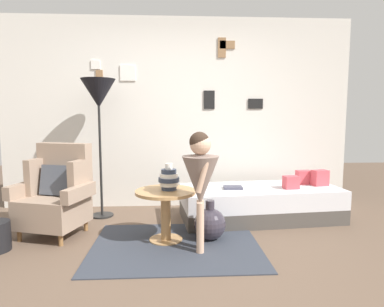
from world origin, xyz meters
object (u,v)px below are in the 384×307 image
Objects in this scene: side_table at (166,204)px; person_child at (200,176)px; vase_striped at (169,179)px; floor_lamp at (99,98)px; armchair at (57,194)px; daybed at (260,203)px; book_on_daybed at (233,188)px; demijohn_near at (210,224)px.

person_child is at bearing -41.09° from side_table.
floor_lamp is at bearing 134.99° from vase_striped.
armchair is 0.57× the size of floor_lamp.
daybed is 8.95× the size of book_on_daybed.
floor_lamp is 1.82m from person_child.
person_child is (0.29, -0.31, 0.08)m from vase_striped.
person_child is at bearing -45.35° from floor_lamp.
person_child is at bearing -20.51° from armchair.
person_child is (-0.81, -0.94, 0.52)m from daybed.
side_table is 2.78× the size of book_on_daybed.
side_table is at bearing -148.08° from vase_striped.
side_table is at bearing -143.27° from book_on_daybed.
vase_striped is at bearing -150.15° from daybed.
side_table reaches higher than demijohn_near.
floor_lamp is at bearing 169.59° from book_on_daybed.
floor_lamp is at bearing 133.12° from side_table.
floor_lamp is (-0.83, 0.89, 1.11)m from side_table.
person_child is 5.11× the size of book_on_daybed.
floor_lamp reaches higher than side_table.
person_child reaches higher than demijohn_near.
side_table is (-1.14, -0.66, 0.18)m from daybed.
vase_striped is 0.43m from person_child.
armchair is 4.41× the size of book_on_daybed.
person_child reaches higher than daybed.
armchair is 1.20m from side_table.
daybed is at bearing 29.85° from vase_striped.
floor_lamp is 1.96m from book_on_daybed.
demijohn_near is (1.62, -0.27, -0.27)m from armchair.
demijohn_near is at bearing -2.43° from vase_striped.
floor_lamp is (0.34, 0.61, 1.05)m from armchair.
demijohn_near is at bearing 0.48° from side_table.
floor_lamp reaches higher than demijohn_near.
demijohn_near is at bearing 67.07° from person_child.
demijohn_near is at bearing -34.58° from floor_lamp.
daybed is 7.31× the size of vase_striped.
demijohn_near is (1.28, -0.88, -1.32)m from floor_lamp.
armchair is at bearing 166.79° from side_table.
person_child reaches higher than armchair.
book_on_daybed is (0.75, 0.57, -0.22)m from vase_striped.
side_table is at bearing 138.91° from person_child.
demijohn_near is (0.42, -0.02, -0.47)m from vase_striped.
side_table is at bearing -150.09° from daybed.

